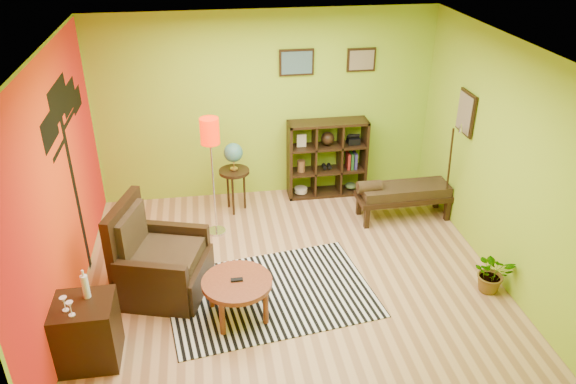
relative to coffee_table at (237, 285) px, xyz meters
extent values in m
plane|color=tan|center=(0.68, 0.65, -0.41)|extent=(5.00, 5.00, 0.00)
cube|color=#90BB24|center=(0.68, 2.90, 0.99)|extent=(5.00, 0.04, 2.80)
cube|color=#90BB24|center=(0.68, -1.60, 0.99)|extent=(5.00, 0.04, 2.80)
cube|color=#90BB24|center=(-1.82, 0.65, 0.99)|extent=(0.04, 4.50, 2.80)
cube|color=#90BB24|center=(3.18, 0.65, 0.99)|extent=(0.04, 4.50, 2.80)
cube|color=white|center=(0.68, 0.65, 2.39)|extent=(5.00, 4.50, 0.04)
cube|color=red|center=(-1.80, 0.65, 0.99)|extent=(0.01, 4.45, 2.75)
cube|color=black|center=(-1.78, 1.20, 0.64)|extent=(0.01, 0.14, 2.10)
cube|color=black|center=(-1.78, 0.70, 1.64)|extent=(0.01, 0.65, 0.32)
cube|color=black|center=(-1.78, 1.25, 1.77)|extent=(0.01, 0.85, 0.40)
cube|color=black|center=(-1.78, 1.75, 1.64)|extent=(0.01, 0.70, 0.32)
cube|color=black|center=(-1.78, 2.10, 1.49)|extent=(0.01, 0.50, 0.26)
cube|color=black|center=(1.13, 2.87, 1.64)|extent=(0.50, 0.03, 0.38)
cube|color=#486B6C|center=(1.13, 2.85, 1.64)|extent=(0.44, 0.01, 0.32)
cube|color=black|center=(2.08, 2.87, 1.64)|extent=(0.42, 0.03, 0.34)
cube|color=#8C7A5D|center=(2.08, 2.85, 1.64)|extent=(0.36, 0.01, 0.28)
cube|color=black|center=(3.15, 1.55, 1.24)|extent=(0.03, 0.44, 0.56)
cube|color=#8C7A5D|center=(3.13, 1.55, 1.24)|extent=(0.01, 0.38, 0.50)
cylinder|color=black|center=(3.03, 1.55, 0.37)|extent=(0.23, 0.34, 1.46)
cone|color=silver|center=(3.03, 1.40, 1.11)|extent=(0.08, 0.09, 0.16)
cube|color=silver|center=(0.39, 0.31, -0.40)|extent=(2.56, 1.90, 0.01)
cylinder|color=brown|center=(0.00, 0.00, 0.04)|extent=(0.77, 0.77, 0.05)
cylinder|color=brown|center=(0.19, 0.29, -0.20)|extent=(0.06, 0.06, 0.42)
cylinder|color=brown|center=(-0.29, 0.19, -0.20)|extent=(0.06, 0.06, 0.42)
cylinder|color=brown|center=(0.29, -0.19, -0.20)|extent=(0.06, 0.06, 0.42)
cylinder|color=brown|center=(-0.19, -0.29, -0.20)|extent=(0.06, 0.06, 0.42)
cube|color=black|center=(0.00, 0.00, 0.08)|extent=(0.13, 0.05, 0.02)
cube|color=black|center=(-0.79, 0.57, -0.20)|extent=(1.13, 1.12, 0.41)
cube|color=black|center=(-1.21, 0.70, 0.16)|extent=(0.36, 0.88, 1.14)
cube|color=black|center=(-0.92, 0.17, -0.08)|extent=(0.82, 0.34, 0.66)
cube|color=black|center=(-0.67, 0.98, -0.08)|extent=(0.82, 0.34, 0.66)
cube|color=#FEBF67|center=(-0.76, 0.56, 0.08)|extent=(0.90, 0.89, 0.14)
cube|color=#FEBF67|center=(-1.13, 0.68, 0.37)|extent=(0.28, 0.66, 0.52)
cube|color=black|center=(-1.52, -0.44, -0.06)|extent=(0.59, 0.54, 0.70)
cylinder|color=white|center=(-1.47, -0.34, 0.42)|extent=(0.07, 0.07, 0.25)
cylinder|color=white|center=(-1.47, -0.34, 0.57)|extent=(0.02, 0.02, 0.07)
cylinder|color=white|center=(-1.64, -0.52, 0.30)|extent=(0.06, 0.06, 0.01)
cylinder|color=white|center=(-1.64, -0.52, 0.35)|extent=(0.01, 0.01, 0.09)
cone|color=white|center=(-1.64, -0.52, 0.42)|extent=(0.07, 0.07, 0.06)
cylinder|color=white|center=(-1.57, -0.60, 0.30)|extent=(0.06, 0.06, 0.01)
cylinder|color=white|center=(-1.57, -0.60, 0.35)|extent=(0.01, 0.01, 0.09)
cone|color=white|center=(-1.57, -0.60, 0.42)|extent=(0.07, 0.07, 0.06)
cylinder|color=silver|center=(-0.17, 1.79, -0.39)|extent=(0.25, 0.25, 0.03)
cylinder|color=silver|center=(-0.17, 1.79, 0.37)|extent=(0.02, 0.02, 1.56)
cylinder|color=red|center=(-0.17, 1.79, 1.10)|extent=(0.24, 0.24, 0.34)
cylinder|color=black|center=(0.14, 2.38, 0.23)|extent=(0.44, 0.44, 0.04)
cylinder|color=black|center=(0.28, 2.41, -0.10)|extent=(0.03, 0.03, 0.61)
cylinder|color=black|center=(0.05, 2.48, -0.10)|extent=(0.03, 0.03, 0.61)
cylinder|color=black|center=(0.10, 2.24, -0.10)|extent=(0.03, 0.03, 0.61)
cylinder|color=gold|center=(0.14, 2.38, 0.27)|extent=(0.11, 0.11, 0.02)
cylinder|color=gold|center=(0.14, 2.38, 0.34)|extent=(0.02, 0.02, 0.11)
sphere|color=teal|center=(0.14, 2.38, 0.53)|extent=(0.27, 0.27, 0.27)
cube|color=black|center=(1.00, 2.68, 0.19)|extent=(0.04, 0.35, 1.20)
cube|color=black|center=(2.16, 2.68, 0.19)|extent=(0.04, 0.35, 1.20)
cube|color=black|center=(1.58, 2.68, -0.39)|extent=(1.20, 0.35, 0.04)
cube|color=black|center=(1.58, 2.68, 0.77)|extent=(1.20, 0.35, 0.04)
cube|color=black|center=(1.38, 2.68, 0.19)|extent=(0.03, 0.33, 1.12)
cube|color=black|center=(1.78, 2.68, 0.19)|extent=(0.03, 0.33, 1.12)
cube|color=black|center=(1.58, 2.68, -0.01)|extent=(1.12, 0.33, 0.03)
cube|color=black|center=(1.58, 2.68, 0.39)|extent=(1.12, 0.33, 0.03)
cylinder|color=#C5B395|center=(1.18, 2.68, -0.32)|extent=(0.20, 0.20, 0.07)
sphere|color=black|center=(1.58, 2.68, 0.52)|extent=(0.20, 0.20, 0.20)
cube|color=black|center=(1.98, 2.68, 0.46)|extent=(0.18, 0.15, 0.10)
cylinder|color=black|center=(1.54, 2.68, 0.06)|extent=(0.06, 0.12, 0.06)
cylinder|color=black|center=(1.62, 2.68, 0.06)|extent=(0.06, 0.12, 0.06)
ellipsoid|color=#384C26|center=(1.98, 2.68, -0.31)|extent=(0.18, 0.18, 0.09)
cylinder|color=brown|center=(1.18, 2.68, 0.09)|extent=(0.12, 0.12, 0.18)
cube|color=#C5B395|center=(1.18, 2.68, 0.51)|extent=(0.14, 0.03, 0.20)
cube|color=maroon|center=(1.91, 2.68, 0.13)|extent=(0.04, 0.18, 0.26)
cube|color=#1E4C1E|center=(1.97, 2.68, 0.13)|extent=(0.04, 0.18, 0.26)
cube|color=navy|center=(2.02, 2.68, 0.13)|extent=(0.04, 0.18, 0.26)
cube|color=black|center=(2.52, 1.80, -0.07)|extent=(1.37, 0.51, 0.08)
cube|color=#FEBF67|center=(2.52, 1.80, 0.04)|extent=(1.27, 0.45, 0.14)
cylinder|color=#FEBF67|center=(1.99, 1.78, 0.14)|extent=(0.34, 0.18, 0.17)
cube|color=black|center=(3.12, 2.00, -0.26)|extent=(0.07, 0.07, 0.30)
cube|color=black|center=(1.92, 1.98, -0.26)|extent=(0.07, 0.07, 0.30)
cube|color=black|center=(3.13, 1.61, -0.26)|extent=(0.07, 0.07, 0.30)
cube|color=black|center=(1.93, 1.59, -0.26)|extent=(0.07, 0.07, 0.30)
imported|color=#26661E|center=(2.98, -0.01, -0.21)|extent=(0.57, 0.61, 0.39)
camera|label=1|loc=(-0.21, -4.93, 3.75)|focal=35.00mm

